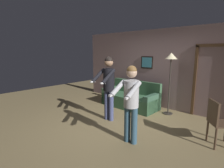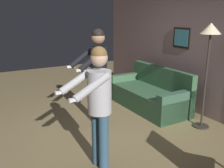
{
  "view_description": "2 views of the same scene",
  "coord_description": "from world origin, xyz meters",
  "px_view_note": "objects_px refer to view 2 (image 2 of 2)",
  "views": [
    {
      "loc": [
        2.8,
        -3.23,
        1.87
      ],
      "look_at": [
        0.07,
        -0.19,
        1.11
      ],
      "focal_mm": 28.0,
      "sensor_mm": 36.0,
      "label": 1
    },
    {
      "loc": [
        3.44,
        -1.82,
        1.96
      ],
      "look_at": [
        0.43,
        -0.05,
        0.99
      ],
      "focal_mm": 40.0,
      "sensor_mm": 36.0,
      "label": 2
    }
  ],
  "objects_px": {
    "person_standing_left": "(98,69)",
    "person_standing_right": "(98,99)",
    "couch": "(149,95)",
    "torchiere_lamp": "(210,41)"
  },
  "relations": [
    {
      "from": "couch",
      "to": "person_standing_left",
      "type": "xyz_separation_m",
      "value": [
        0.26,
        -1.39,
        0.78
      ]
    },
    {
      "from": "couch",
      "to": "person_standing_right",
      "type": "height_order",
      "value": "person_standing_right"
    },
    {
      "from": "couch",
      "to": "torchiere_lamp",
      "type": "relative_size",
      "value": 1.04
    },
    {
      "from": "person_standing_left",
      "to": "person_standing_right",
      "type": "bearing_deg",
      "value": -27.02
    },
    {
      "from": "couch",
      "to": "person_standing_left",
      "type": "bearing_deg",
      "value": -79.33
    },
    {
      "from": "person_standing_left",
      "to": "person_standing_right",
      "type": "relative_size",
      "value": 1.09
    },
    {
      "from": "person_standing_right",
      "to": "person_standing_left",
      "type": "bearing_deg",
      "value": 152.98
    },
    {
      "from": "torchiere_lamp",
      "to": "person_standing_left",
      "type": "distance_m",
      "value": 1.93
    },
    {
      "from": "couch",
      "to": "person_standing_right",
      "type": "bearing_deg",
      "value": -54.2
    },
    {
      "from": "person_standing_left",
      "to": "person_standing_right",
      "type": "distance_m",
      "value": 1.32
    }
  ]
}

